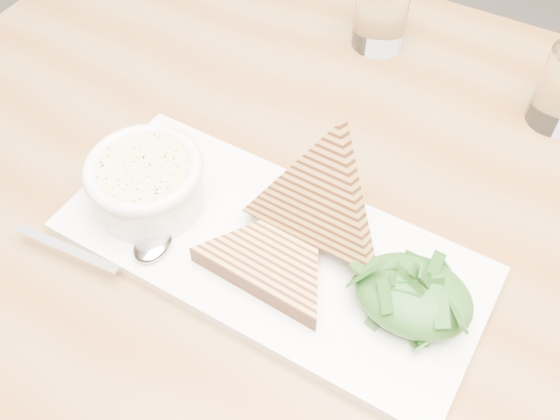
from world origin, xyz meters
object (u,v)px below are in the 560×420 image
at_px(table_top, 389,241).
at_px(platter, 271,250).
at_px(glass_near, 382,9).
at_px(soup_bowl, 148,188).

xyz_separation_m(table_top, platter, (-0.10, -0.08, 0.03)).
bearing_deg(glass_near, platter, -85.94).
height_order(soup_bowl, glass_near, glass_near).
xyz_separation_m(platter, soup_bowl, (-0.14, -0.00, 0.03)).
distance_m(soup_bowl, glass_near, 0.39).
distance_m(table_top, soup_bowl, 0.26).
distance_m(platter, soup_bowl, 0.14).
bearing_deg(platter, soup_bowl, -177.99).
bearing_deg(table_top, platter, -140.06).
bearing_deg(glass_near, table_top, -66.48).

